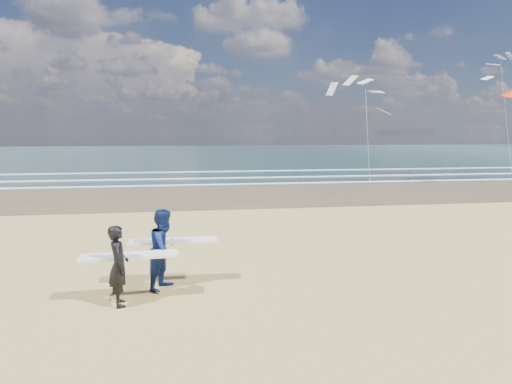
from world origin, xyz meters
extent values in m
cube|color=#453A24|center=(20.00, 18.00, 0.01)|extent=(220.00, 12.00, 0.01)
cube|color=#172F32|center=(20.00, 72.00, 0.01)|extent=(220.00, 100.00, 0.02)
cube|color=white|center=(20.00, 22.80, 0.05)|extent=(220.00, 0.50, 0.05)
cube|color=white|center=(20.00, 27.50, 0.05)|extent=(220.00, 0.50, 0.05)
cube|color=white|center=(20.00, 34.00, 0.05)|extent=(220.00, 0.50, 0.05)
imported|color=black|center=(-0.52, -0.12, 0.91)|extent=(0.57, 0.74, 1.81)
cube|color=white|center=(-0.32, 0.23, 1.03)|extent=(2.23, 0.65, 0.07)
imported|color=#0D1C4B|center=(0.46, 0.86, 0.99)|extent=(1.12, 1.21, 1.98)
cube|color=white|center=(0.66, 1.21, 1.10)|extent=(2.20, 0.53, 0.07)
cube|color=slate|center=(15.61, 23.75, 0.05)|extent=(0.12, 0.12, 0.10)
cube|color=slate|center=(31.82, 28.43, 0.05)|extent=(0.12, 0.12, 0.10)
camera|label=1|loc=(0.91, -10.24, 3.83)|focal=32.00mm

